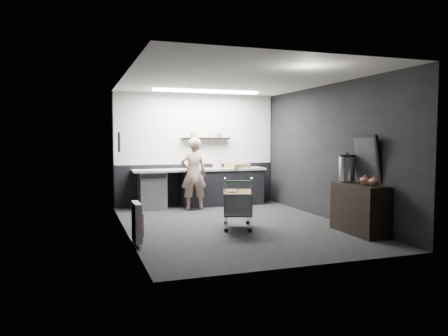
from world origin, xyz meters
name	(u,v)px	position (x,y,z in m)	size (l,w,h in m)	color
floor	(235,225)	(0.00, 0.00, 0.00)	(5.50, 5.50, 0.00)	black
ceiling	(235,80)	(0.00, 0.00, 2.70)	(5.50, 5.50, 0.00)	silver
wall_back	(196,149)	(0.00, 2.75, 1.35)	(5.50, 5.50, 0.00)	black
wall_front	(311,161)	(0.00, -2.75, 1.35)	(5.50, 5.50, 0.00)	black
wall_left	(125,155)	(-2.00, 0.00, 1.35)	(5.50, 5.50, 0.00)	black
wall_right	(329,152)	(2.00, 0.00, 1.35)	(5.50, 5.50, 0.00)	black
kitchen_wall_panel	(196,129)	(0.00, 2.73, 1.85)	(3.95, 0.02, 1.70)	silver
dado_panel	(197,184)	(0.00, 2.73, 0.50)	(3.95, 0.02, 1.00)	black
floating_shelf	(206,138)	(0.20, 2.62, 1.62)	(1.20, 0.22, 0.04)	black
wall_clock	(250,117)	(1.40, 2.72, 2.15)	(0.20, 0.20, 0.03)	silver
poster	(119,142)	(-1.98, 1.30, 1.55)	(0.02, 0.30, 0.40)	white
poster_red_band	(119,139)	(-1.98, 1.30, 1.62)	(0.01, 0.22, 0.10)	red
radiator	(137,222)	(-1.94, -0.90, 0.35)	(0.10, 0.50, 0.60)	silver
ceiling_strip	(207,91)	(0.00, 1.85, 2.67)	(2.40, 0.20, 0.04)	white
prep_counter	(206,187)	(0.14, 2.42, 0.46)	(3.20, 0.61, 0.90)	black
person	(194,174)	(-0.28, 1.97, 0.82)	(0.60, 0.39, 1.64)	beige
shopping_cart	(237,205)	(-0.06, -0.28, 0.43)	(0.74, 0.99, 0.92)	silver
sideboard	(359,202)	(1.78, -1.31, 0.54)	(0.48, 1.13, 1.69)	black
fire_extinguisher	(139,224)	(-1.85, -0.53, 0.24)	(0.15, 0.15, 0.48)	red
cardboard_box	(237,166)	(0.93, 2.37, 0.95)	(0.52, 0.39, 0.10)	#978050
pink_tub	(217,164)	(0.43, 2.42, 1.01)	(0.22, 0.22, 0.22)	beige
white_container	(197,165)	(-0.09, 2.37, 0.98)	(0.19, 0.15, 0.17)	silver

